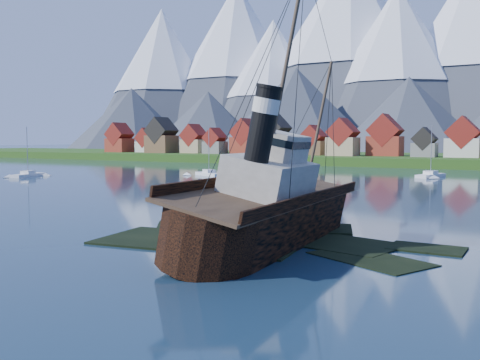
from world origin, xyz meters
The scene contains 9 objects.
ground centered at (0.00, 0.00, 0.00)m, with size 1400.00×1400.00×0.00m, color #192F46.
shoal centered at (1.78, 2.15, -0.35)m, with size 31.71×21.24×1.14m.
shore_bank centered at (0.00, 170.00, 0.00)m, with size 600.00×80.00×3.20m, color #1B4513.
seawall centered at (0.00, 132.00, 0.00)m, with size 600.00×2.50×2.00m, color #3F3D38.
town centered at (-33.12, 152.18, 8.99)m, with size 250.96×16.69×17.30m.
tugboat_wreck centered at (2.27, 1.88, 3.06)m, with size 7.14×30.74×24.36m.
sailboat_a centered at (-86.11, 45.52, 0.28)m, with size 5.39×10.70×12.68m.
sailboat_c centered at (-50.15, 70.86, 0.29)m, with size 10.11×6.86×12.99m.
sailboat_e centered at (-1.04, 92.95, 0.28)m, with size 5.25×11.61×13.07m.
Camera 1 is at (23.54, -40.59, 9.12)m, focal length 40.00 mm.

